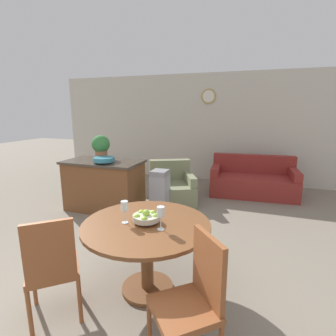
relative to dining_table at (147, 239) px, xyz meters
The scene contains 14 objects.
ground_plane 1.04m from the dining_table, 123.73° to the right, with size 24.00×24.00×0.00m, color gray.
wall_back 4.65m from the dining_table, 96.03° to the left, with size 8.00×0.09×2.70m.
dining_table is the anchor object (origin of this frame).
dining_chair_near_left 0.86m from the dining_table, 133.56° to the right, with size 0.59×0.59×0.97m.
dining_chair_near_right 0.86m from the dining_table, 43.56° to the right, with size 0.59×0.59×0.97m.
fruit_bowl 0.23m from the dining_table, 17.01° to the left, with size 0.26×0.26×0.14m.
wine_glass_left 0.39m from the dining_table, 160.14° to the right, with size 0.07×0.07×0.22m.
wine_glass_right 0.39m from the dining_table, 25.96° to the right, with size 0.07×0.07×0.22m.
kitchen_island 2.46m from the dining_table, 132.43° to the left, with size 1.40×0.76×0.91m.
teal_bowl 2.30m from the dining_table, 132.73° to the left, with size 0.36×0.36×0.10m.
potted_plant 2.73m from the dining_table, 132.22° to the left, with size 0.33×0.33×0.44m.
trash_bin 2.10m from the dining_table, 107.56° to the left, with size 0.28×0.32×0.78m.
couch 3.76m from the dining_table, 76.08° to the left, with size 1.83×1.05×0.82m.
armchair 2.66m from the dining_table, 103.20° to the left, with size 1.13×1.16×0.80m.
Camera 1 is at (1.46, -1.44, 1.81)m, focal length 28.00 mm.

